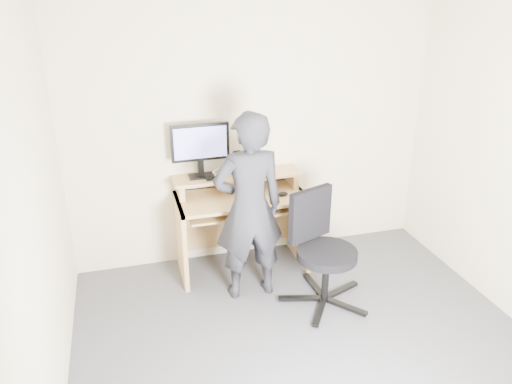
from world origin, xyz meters
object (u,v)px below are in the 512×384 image
monitor (200,146)px  person (249,208)px  desk (240,212)px  office_chair (321,245)px

monitor → person: bearing=-65.9°
desk → person: (-0.05, -0.52, 0.28)m
desk → office_chair: office_chair is taller
office_chair → person: 0.68m
office_chair → person: size_ratio=0.58×
person → desk: bearing=-96.8°
monitor → office_chair: size_ratio=0.55×
office_chair → desk: bearing=102.4°
desk → person: person is taller
desk → person: size_ratio=0.72×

